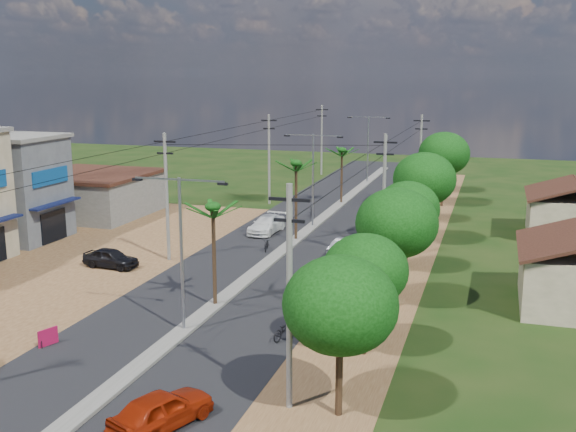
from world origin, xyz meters
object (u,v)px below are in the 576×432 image
car_silver_mid (349,248)px  moto_rider_east (285,329)px  car_white_far (267,225)px  roadside_sign (48,337)px  car_parked_dark (111,258)px  car_red_near (162,410)px

car_silver_mid → moto_rider_east: size_ratio=2.22×
car_white_far → moto_rider_east: car_white_far is taller
roadside_sign → car_parked_dark: bearing=129.2°
car_white_far → car_parked_dark: bearing=-114.1°
car_white_far → roadside_sign: (-2.42, -25.46, -0.25)m
car_silver_mid → car_white_far: bearing=-21.0°
car_silver_mid → car_parked_dark: size_ratio=1.11×
car_silver_mid → roadside_sign: 22.72m
car_red_near → roadside_sign: (-8.93, 5.31, -0.28)m
roadside_sign → car_silver_mid: bearing=82.7°
car_red_near → roadside_sign: size_ratio=4.10×
car_silver_mid → roadside_sign: (-10.50, -20.15, -0.27)m
car_red_near → car_white_far: 31.46m
car_parked_dark → moto_rider_east: bearing=-114.6°
car_red_near → car_silver_mid: bearing=-70.9°
moto_rider_east → roadside_sign: moto_rider_east is taller
car_parked_dark → car_red_near: bearing=-138.9°
moto_rider_east → roadside_sign: bearing=37.5°
car_red_near → roadside_sign: 10.40m
moto_rider_east → roadside_sign: (-10.70, -4.25, -0.07)m
car_silver_mid → car_parked_dark: bearing=39.0°
car_red_near → car_silver_mid: (1.57, 25.46, -0.01)m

